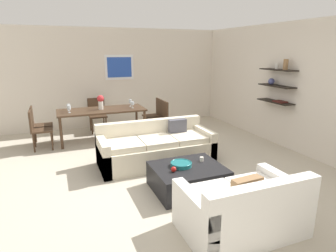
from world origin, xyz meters
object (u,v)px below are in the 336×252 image
(dining_chair_right_near, at_px, (160,116))
(wine_glass_left_near, at_px, (69,108))
(candle_jar, at_px, (202,159))
(apple_on_coffee_table, at_px, (174,169))
(dining_table, at_px, (102,112))
(wine_glass_right_near, at_px, (132,103))
(centerpiece_vase, at_px, (101,101))
(sofa_beige, at_px, (156,148))
(wine_glass_left_far, at_px, (68,106))
(dining_chair_left_near, at_px, (37,127))
(decorative_bowl, at_px, (181,164))
(dining_chair_right_far, at_px, (155,113))
(coffee_table, at_px, (188,178))
(loveseat_white, at_px, (242,210))
(dining_chair_left_far, at_px, (38,123))
(wine_glass_right_far, at_px, (130,102))
(dining_chair_head, at_px, (97,113))

(dining_chair_right_near, relative_size, wine_glass_left_near, 5.28)
(candle_jar, bearing_deg, apple_on_coffee_table, -159.89)
(dining_table, distance_m, wine_glass_left_near, 0.76)
(wine_glass_right_near, distance_m, centerpiece_vase, 0.75)
(sofa_beige, distance_m, wine_glass_left_far, 2.51)
(dining_chair_left_near, relative_size, dining_chair_right_near, 1.00)
(decorative_bowl, distance_m, dining_chair_right_far, 3.29)
(coffee_table, height_order, dining_chair_right_near, dining_chair_right_near)
(loveseat_white, xyz_separation_m, dining_chair_left_near, (-2.35, 4.11, 0.21))
(candle_jar, xyz_separation_m, wine_glass_left_far, (-1.84, 3.06, 0.45))
(loveseat_white, relative_size, wine_glass_left_far, 8.78)
(dining_chair_right_near, xyz_separation_m, wine_glass_left_near, (-2.15, 0.09, 0.36))
(wine_glass_right_near, bearing_deg, sofa_beige, -90.73)
(coffee_table, bearing_deg, centerpiece_vase, 104.71)
(dining_chair_left_far, bearing_deg, decorative_bowl, -56.45)
(apple_on_coffee_table, relative_size, dining_chair_right_far, 0.09)
(loveseat_white, distance_m, dining_chair_left_far, 5.07)
(decorative_bowl, height_order, centerpiece_vase, centerpiece_vase)
(loveseat_white, xyz_separation_m, dining_chair_right_near, (0.48, 4.11, 0.21))
(coffee_table, bearing_deg, wine_glass_right_far, 91.33)
(wine_glass_right_far, xyz_separation_m, wine_glass_right_near, (0.00, -0.21, -0.01))
(decorative_bowl, height_order, wine_glass_left_far, wine_glass_left_far)
(candle_jar, relative_size, dining_chair_left_near, 0.08)
(coffee_table, height_order, dining_chair_left_near, dining_chair_left_near)
(wine_glass_right_far, xyz_separation_m, wine_glass_left_near, (-1.46, -0.21, -0.01))
(sofa_beige, xyz_separation_m, centerpiece_vase, (-0.72, 1.88, 0.65))
(dining_chair_head, bearing_deg, apple_on_coffee_table, -82.51)
(wine_glass_left_near, distance_m, wine_glass_right_near, 1.46)
(dining_chair_left_near, height_order, centerpiece_vase, centerpiece_vase)
(loveseat_white, height_order, apple_on_coffee_table, loveseat_white)
(loveseat_white, bearing_deg, candle_jar, 82.79)
(dining_chair_head, bearing_deg, wine_glass_left_near, -128.10)
(decorative_bowl, xyz_separation_m, wine_glass_right_far, (0.02, 3.13, 0.46))
(centerpiece_vase, bearing_deg, dining_chair_left_near, -171.60)
(dining_table, relative_size, dining_chair_head, 2.30)
(sofa_beige, relative_size, dining_chair_right_far, 2.44)
(coffee_table, bearing_deg, apple_on_coffee_table, -161.55)
(loveseat_white, distance_m, dining_chair_left_near, 4.74)
(sofa_beige, bearing_deg, apple_on_coffee_table, -97.98)
(dining_chair_head, xyz_separation_m, dining_chair_left_far, (-1.42, -0.64, 0.00))
(apple_on_coffee_table, bearing_deg, dining_table, 99.42)
(wine_glass_left_far, relative_size, wine_glass_right_near, 1.03)
(wine_glass_right_far, bearing_deg, dining_table, -171.88)
(loveseat_white, distance_m, centerpiece_vase, 4.46)
(dining_chair_left_near, xyz_separation_m, centerpiece_vase, (1.41, 0.21, 0.44))
(candle_jar, xyz_separation_m, wine_glass_right_far, (-0.38, 3.06, 0.46))
(dining_table, bearing_deg, decorative_bowl, -76.71)
(dining_chair_left_far, bearing_deg, apple_on_coffee_table, -59.97)
(sofa_beige, relative_size, decorative_bowl, 6.47)
(dining_chair_right_near, bearing_deg, decorative_bowl, -103.92)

